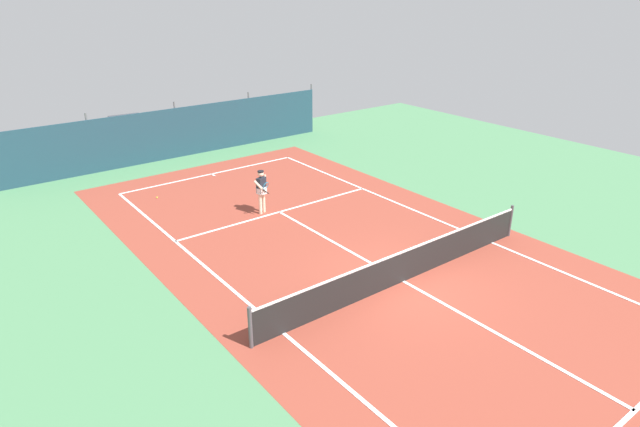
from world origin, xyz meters
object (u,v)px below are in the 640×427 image
tennis_player (262,189)px  parked_car (130,134)px  tennis_ball_near_player (157,197)px  tennis_net (404,266)px

tennis_player → parked_car: size_ratio=0.38×
tennis_ball_near_player → parked_car: bearing=77.7°
parked_car → tennis_player: bearing=-78.7°
tennis_player → parked_car: 11.13m
tennis_player → tennis_ball_near_player: bearing=-77.0°
tennis_net → tennis_ball_near_player: size_ratio=153.33×
tennis_net → tennis_ball_near_player: (-3.07, 10.54, -0.48)m
tennis_ball_near_player → parked_car: 7.47m
tennis_net → parked_car: size_ratio=2.31×
tennis_net → tennis_player: tennis_player is taller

